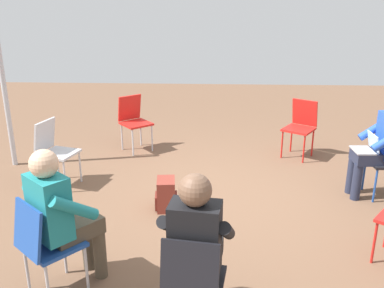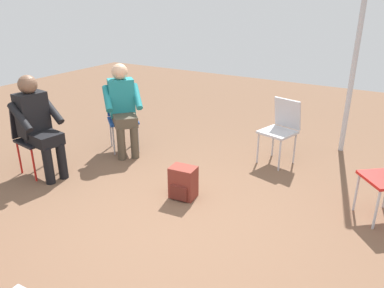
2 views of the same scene
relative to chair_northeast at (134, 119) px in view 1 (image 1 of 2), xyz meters
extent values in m
plane|color=brown|center=(-1.72, -1.29, -0.50)|extent=(14.00, 14.00, 0.00)
cube|color=red|center=(-0.06, -0.05, -0.06)|extent=(0.56, 0.56, 0.03)
cylinder|color=#B7B7BC|center=(-0.08, -0.29, -0.29)|extent=(0.02, 0.02, 0.42)
cylinder|color=#B7B7BC|center=(-0.30, -0.03, -0.29)|extent=(0.02, 0.02, 0.42)
cylinder|color=#B7B7BC|center=(0.18, -0.07, -0.29)|extent=(0.02, 0.02, 0.42)
cylinder|color=#B7B7BC|center=(-0.03, 0.19, -0.29)|extent=(0.02, 0.02, 0.42)
cube|color=red|center=(0.09, 0.07, 0.15)|extent=(0.31, 0.35, 0.40)
cylinder|color=red|center=(-2.93, -2.68, -0.29)|extent=(0.02, 0.02, 0.42)
cube|color=black|center=(-3.84, -1.10, -0.06)|extent=(0.45, 0.45, 0.03)
cube|color=black|center=(-4.03, -1.07, 0.15)|extent=(0.15, 0.39, 0.40)
cube|color=red|center=(-0.24, -2.49, -0.06)|extent=(0.55, 0.55, 0.03)
cylinder|color=red|center=(-0.47, -2.54, -0.29)|extent=(0.02, 0.02, 0.42)
cylinder|color=red|center=(-0.29, -2.26, -0.29)|extent=(0.02, 0.02, 0.42)
cylinder|color=red|center=(-0.19, -2.73, -0.29)|extent=(0.02, 0.02, 0.42)
cylinder|color=red|center=(0.00, -2.44, -0.29)|extent=(0.02, 0.02, 0.42)
cube|color=red|center=(-0.08, -2.59, 0.15)|extent=(0.29, 0.37, 0.40)
cube|color=#B7B7BC|center=(-1.40, 0.70, -0.06)|extent=(0.49, 0.49, 0.03)
cylinder|color=#B7B7BC|center=(-1.28, 0.49, -0.29)|extent=(0.02, 0.02, 0.42)
cylinder|color=#B7B7BC|center=(-1.61, 0.58, -0.29)|extent=(0.02, 0.02, 0.42)
cylinder|color=#B7B7BC|center=(-1.19, 0.81, -0.29)|extent=(0.02, 0.02, 0.42)
cylinder|color=#B7B7BC|center=(-1.52, 0.91, -0.29)|extent=(0.02, 0.02, 0.42)
cube|color=#B7B7BC|center=(-1.35, 0.88, 0.15)|extent=(0.39, 0.19, 0.40)
cylinder|color=#1E4799|center=(-1.70, -3.12, -0.29)|extent=(0.02, 0.02, 0.42)
cylinder|color=#1E4799|center=(-1.36, -3.10, -0.29)|extent=(0.02, 0.02, 0.42)
cube|color=#1E4799|center=(-3.44, 0.04, -0.06)|extent=(0.56, 0.56, 0.03)
cylinder|color=#B7B7BC|center=(-3.20, 0.05, -0.29)|extent=(0.02, 0.02, 0.42)
cylinder|color=#B7B7BC|center=(-3.42, -0.20, -0.29)|extent=(0.02, 0.02, 0.42)
cylinder|color=#B7B7BC|center=(-3.46, 0.28, -0.29)|extent=(0.02, 0.02, 0.42)
cylinder|color=#B7B7BC|center=(-3.68, 0.02, -0.29)|extent=(0.02, 0.02, 0.42)
cube|color=#1E4799|center=(-3.58, 0.16, 0.15)|extent=(0.32, 0.35, 0.40)
cylinder|color=#23283D|center=(-1.63, -2.93, -0.27)|extent=(0.11, 0.11, 0.45)
cylinder|color=#23283D|center=(-1.45, -2.92, -0.27)|extent=(0.11, 0.11, 0.45)
cube|color=#23283D|center=(-1.53, -3.09, 0.01)|extent=(0.32, 0.43, 0.14)
cylinder|color=blue|center=(-1.33, -3.17, 0.30)|extent=(0.11, 0.40, 0.31)
cube|color=#9EA0A5|center=(-1.53, -2.98, 0.09)|extent=(0.31, 0.23, 0.02)
cube|color=#B2D1F2|center=(-1.53, -3.09, 0.20)|extent=(0.30, 0.06, 0.20)
cylinder|color=#4C4233|center=(-3.11, -0.13, -0.27)|extent=(0.11, 0.11, 0.45)
cylinder|color=#4C4233|center=(-3.23, -0.27, -0.27)|extent=(0.11, 0.11, 0.45)
cube|color=#4C4233|center=(-3.30, -0.09, 0.01)|extent=(0.51, 0.50, 0.14)
cube|color=teal|center=(-3.44, 0.04, 0.27)|extent=(0.39, 0.40, 0.52)
sphere|color=#DBAD89|center=(-3.44, 0.04, 0.63)|extent=(0.22, 0.22, 0.22)
cylinder|color=teal|center=(-3.23, 0.12, 0.30)|extent=(0.36, 0.33, 0.31)
cylinder|color=teal|center=(-3.50, -0.18, 0.30)|extent=(0.36, 0.33, 0.31)
cylinder|color=black|center=(-3.48, -1.06, -0.27)|extent=(0.11, 0.11, 0.45)
cylinder|color=black|center=(-3.50, -1.24, -0.27)|extent=(0.11, 0.11, 0.45)
cube|color=black|center=(-3.66, -1.13, 0.01)|extent=(0.46, 0.36, 0.14)
cube|color=black|center=(-3.84, -1.10, 0.27)|extent=(0.27, 0.37, 0.52)
sphere|color=brown|center=(-3.84, -1.10, 0.63)|extent=(0.22, 0.22, 0.22)
cylinder|color=black|center=(-3.71, -0.92, 0.30)|extent=(0.40, 0.15, 0.31)
cylinder|color=black|center=(-3.77, -1.31, 0.30)|extent=(0.40, 0.15, 0.31)
cube|color=maroon|center=(-1.97, -0.70, -0.32)|extent=(0.30, 0.23, 0.36)
cube|color=maroon|center=(-1.97, -0.70, -0.40)|extent=(0.22, 0.27, 0.16)
cylinder|color=#B2B2B7|center=(-0.73, 1.62, 0.77)|extent=(0.07, 0.07, 2.52)
camera|label=1|loc=(-6.32, -1.20, 1.81)|focal=40.00mm
camera|label=2|loc=(-0.01, -3.79, 1.60)|focal=35.00mm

